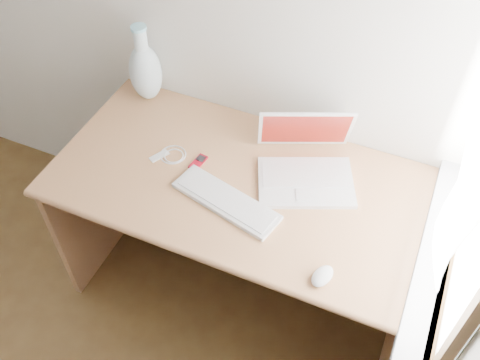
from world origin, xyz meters
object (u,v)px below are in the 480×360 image
at_px(desk, 251,202).
at_px(vase, 145,70).
at_px(external_keyboard, 226,201).
at_px(laptop, 311,165).

relative_size(desk, vase, 4.14).
height_order(external_keyboard, vase, vase).
bearing_deg(external_keyboard, vase, 157.33).
bearing_deg(laptop, desk, 166.83).
xyz_separation_m(laptop, vase, (-0.80, 0.16, 0.09)).
relative_size(external_keyboard, vase, 1.24).
bearing_deg(vase, desk, -19.42).
distance_m(laptop, vase, 0.82).
bearing_deg(laptop, vase, 145.05).
distance_m(laptop, external_keyboard, 0.35).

